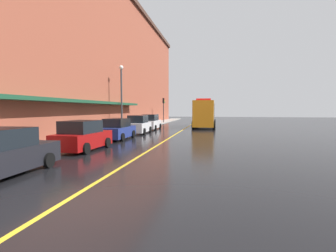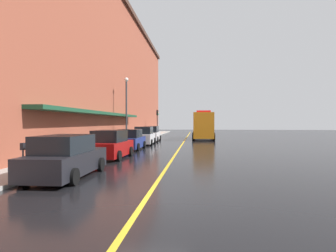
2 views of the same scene
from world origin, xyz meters
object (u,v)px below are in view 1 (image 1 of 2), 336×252
object	(u,v)px
parked_car_3	(139,125)
utility_truck	(205,114)
parked_car_2	(118,130)
street_lamp_left	(121,91)
parked_car_1	(83,136)
traffic_light_near	(164,105)
parked_car_4	(151,122)
parking_meter_0	(74,130)

from	to	relation	value
parked_car_3	utility_truck	size ratio (longest dim) A/B	0.46
parked_car_2	street_lamp_left	bearing A→B (deg)	17.74
parked_car_3	utility_truck	world-z (taller)	utility_truck
parked_car_1	traffic_light_near	xyz separation A→B (m)	(-1.33, 30.87, 2.32)
utility_truck	street_lamp_left	size ratio (longest dim) A/B	1.31
parked_car_2	traffic_light_near	distance (m)	25.17
street_lamp_left	traffic_light_near	xyz separation A→B (m)	(0.66, 18.97, -1.24)
parked_car_4	traffic_light_near	bearing A→B (deg)	3.59
parked_car_2	utility_truck	xyz separation A→B (m)	(6.43, 15.29, 1.00)
parked_car_2	parked_car_3	world-z (taller)	parked_car_3
parked_car_2	parked_car_4	xyz separation A→B (m)	(0.05, 10.77, 0.06)
parked_car_2	utility_truck	world-z (taller)	utility_truck
parked_car_1	parking_meter_0	xyz separation A→B (m)	(-1.39, 1.43, 0.22)
parked_car_1	parked_car_4	size ratio (longest dim) A/B	0.88
parked_car_2	parking_meter_0	world-z (taller)	parked_car_2
parked_car_4	parking_meter_0	world-z (taller)	parked_car_4
parked_car_1	parked_car_3	size ratio (longest dim) A/B	1.01
parked_car_4	street_lamp_left	distance (m)	6.21
parked_car_2	traffic_light_near	bearing A→B (deg)	3.02
parking_meter_0	traffic_light_near	world-z (taller)	traffic_light_near
parked_car_2	parked_car_1	bearing A→B (deg)	-179.16
parked_car_3	parking_meter_0	bearing A→B (deg)	169.73
parked_car_1	parked_car_4	bearing A→B (deg)	2.15
parked_car_2	parked_car_3	bearing A→B (deg)	-1.49
parked_car_2	parked_car_4	bearing A→B (deg)	-0.13
utility_truck	traffic_light_near	world-z (taller)	traffic_light_near
parked_car_3	traffic_light_near	bearing A→B (deg)	2.44
parking_meter_0	street_lamp_left	size ratio (longest dim) A/B	0.19
utility_truck	parking_meter_0	xyz separation A→B (m)	(-7.75, -19.70, -0.75)
utility_truck	traffic_light_near	size ratio (longest dim) A/B	2.12
parking_meter_0	parked_car_3	bearing A→B (deg)	81.40
parking_meter_0	traffic_light_near	size ratio (longest dim) A/B	0.31
utility_truck	parked_car_1	bearing A→B (deg)	-16.48
traffic_light_near	street_lamp_left	bearing A→B (deg)	-92.00
parked_car_2	parking_meter_0	xyz separation A→B (m)	(-1.32, -4.40, 0.26)
parked_car_2	parked_car_4	size ratio (longest dim) A/B	0.88
parked_car_2	parking_meter_0	distance (m)	4.61
parked_car_3	utility_truck	distance (m)	11.81
parked_car_4	utility_truck	size ratio (longest dim) A/B	0.53
parked_car_1	street_lamp_left	size ratio (longest dim) A/B	0.61
utility_truck	traffic_light_near	bearing A→B (deg)	-141.46
utility_truck	parking_meter_0	distance (m)	21.18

